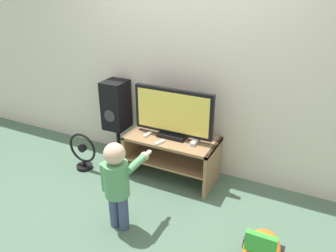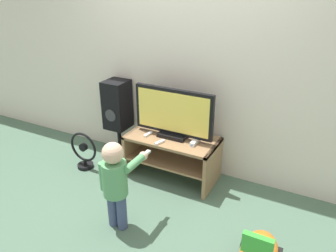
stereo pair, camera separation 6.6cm
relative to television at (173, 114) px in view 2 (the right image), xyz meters
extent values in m
plane|color=#4C6B56|center=(0.00, -0.28, -0.77)|extent=(16.00, 16.00, 0.00)
cube|color=silver|center=(0.00, 0.31, 0.53)|extent=(10.00, 0.06, 2.60)
cube|color=#93704C|center=(0.00, -0.02, -0.28)|extent=(1.00, 0.51, 0.03)
cube|color=#93704C|center=(0.00, -0.02, -0.54)|extent=(0.96, 0.47, 0.02)
cube|color=#93704C|center=(-0.48, -0.02, -0.52)|extent=(0.04, 0.51, 0.50)
cube|color=#93704C|center=(0.48, -0.02, -0.52)|extent=(0.04, 0.51, 0.50)
cube|color=black|center=(0.00, 0.00, -0.25)|extent=(0.31, 0.20, 0.04)
cube|color=black|center=(0.00, 0.00, 0.03)|extent=(0.90, 0.05, 0.51)
cube|color=#F2D859|center=(0.00, -0.03, 0.03)|extent=(0.83, 0.01, 0.44)
cube|color=white|center=(0.28, -0.04, -0.25)|extent=(0.05, 0.17, 0.04)
cube|color=#3F8CE5|center=(0.28, -0.13, -0.25)|extent=(0.03, 0.00, 0.01)
cube|color=white|center=(-0.26, -0.10, -0.26)|extent=(0.05, 0.13, 0.02)
cylinder|color=#337FD8|center=(-0.26, -0.10, -0.24)|extent=(0.01, 0.01, 0.00)
cube|color=white|center=(-0.06, -0.21, -0.26)|extent=(0.07, 0.13, 0.02)
cylinder|color=#337FD8|center=(-0.06, -0.21, -0.24)|extent=(0.01, 0.01, 0.00)
cylinder|color=#3F4C72|center=(-0.12, -0.99, -0.59)|extent=(0.09, 0.09, 0.35)
cylinder|color=#3F4C72|center=(-0.02, -0.99, -0.59)|extent=(0.09, 0.09, 0.35)
cylinder|color=#599E66|center=(-0.07, -0.99, -0.25)|extent=(0.22, 0.22, 0.32)
sphere|color=beige|center=(-0.07, -0.99, 0.00)|extent=(0.19, 0.19, 0.19)
cylinder|color=#599E66|center=(-0.19, -0.99, -0.27)|extent=(0.07, 0.07, 0.27)
cylinder|color=#599E66|center=(0.06, -0.86, -0.13)|extent=(0.07, 0.27, 0.07)
sphere|color=beige|center=(0.06, -0.72, -0.13)|extent=(0.08, 0.08, 0.08)
cube|color=white|center=(0.06, -0.68, -0.13)|extent=(0.03, 0.13, 0.02)
cylinder|color=black|center=(-0.82, 0.12, -0.76)|extent=(0.24, 0.24, 0.02)
cylinder|color=black|center=(-0.82, 0.12, -0.57)|extent=(0.05, 0.05, 0.39)
cube|color=black|center=(-0.82, 0.12, -0.08)|extent=(0.27, 0.29, 0.59)
cylinder|color=#38383D|center=(-0.82, -0.03, -0.17)|extent=(0.15, 0.01, 0.15)
cylinder|color=black|center=(-1.01, -0.34, -0.75)|extent=(0.19, 0.19, 0.04)
cylinder|color=black|center=(-1.01, -0.34, -0.70)|extent=(0.04, 0.04, 0.06)
torus|color=black|center=(-1.01, -0.34, -0.49)|extent=(0.37, 0.03, 0.37)
cylinder|color=black|center=(-1.01, -0.34, -0.49)|extent=(0.10, 0.05, 0.10)
ellipsoid|color=orange|center=(1.18, -0.86, -0.61)|extent=(0.28, 0.46, 0.18)
cube|color=green|center=(1.18, -0.99, -0.44)|extent=(0.23, 0.05, 0.16)
cylinder|color=black|center=(1.04, -0.74, -0.70)|extent=(0.04, 0.13, 0.13)
camera|label=1|loc=(1.38, -2.91, 1.33)|focal=35.00mm
camera|label=2|loc=(1.44, -2.88, 1.33)|focal=35.00mm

